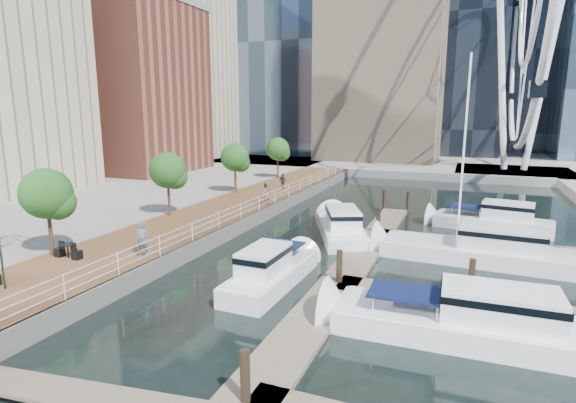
% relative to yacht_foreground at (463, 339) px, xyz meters
% --- Properties ---
extents(ground, '(520.00, 520.00, 0.00)m').
position_rel_yacht_foreground_xyz_m(ground, '(-8.77, -4.62, 0.00)').
color(ground, black).
rests_on(ground, ground).
extents(boardwalk, '(6.00, 60.00, 1.00)m').
position_rel_yacht_foreground_xyz_m(boardwalk, '(-17.77, 10.38, 0.50)').
color(boardwalk, brown).
rests_on(boardwalk, ground).
extents(seawall, '(0.25, 60.00, 1.00)m').
position_rel_yacht_foreground_xyz_m(seawall, '(-14.77, 10.38, 0.50)').
color(seawall, '#595954').
rests_on(seawall, ground).
extents(land_far, '(200.00, 114.00, 1.00)m').
position_rel_yacht_foreground_xyz_m(land_far, '(-8.77, 97.38, 0.50)').
color(land_far, gray).
rests_on(land_far, ground).
extents(pier, '(14.00, 12.00, 1.00)m').
position_rel_yacht_foreground_xyz_m(pier, '(5.23, 47.38, 0.50)').
color(pier, gray).
rests_on(pier, ground).
extents(railing, '(0.10, 60.00, 1.05)m').
position_rel_yacht_foreground_xyz_m(railing, '(-14.87, 10.38, 1.52)').
color(railing, white).
rests_on(railing, boardwalk).
extents(floating_docks, '(16.00, 34.00, 2.60)m').
position_rel_yacht_foreground_xyz_m(floating_docks, '(-0.80, 5.36, 0.49)').
color(floating_docks, '#6D6051').
rests_on(floating_docks, ground).
extents(midrise_condos, '(19.00, 67.00, 28.00)m').
position_rel_yacht_foreground_xyz_m(midrise_condos, '(-42.34, 22.20, 13.42)').
color(midrise_condos, '#BCAD8E').
rests_on(midrise_condos, ground).
extents(street_trees, '(2.60, 42.60, 4.60)m').
position_rel_yacht_foreground_xyz_m(street_trees, '(-20.17, 9.38, 4.29)').
color(street_trees, '#3F2B1C').
rests_on(street_trees, ground).
extents(yacht_foreground, '(10.64, 3.12, 2.15)m').
position_rel_yacht_foreground_xyz_m(yacht_foreground, '(0.00, 0.00, 0.00)').
color(yacht_foreground, white).
rests_on(yacht_foreground, ground).
extents(pedestrian_near, '(0.79, 0.68, 1.84)m').
position_rel_yacht_foreground_xyz_m(pedestrian_near, '(-15.63, 1.01, 1.92)').
color(pedestrian_near, slate).
rests_on(pedestrian_near, boardwalk).
extents(pedestrian_mid, '(1.14, 1.17, 1.89)m').
position_rel_yacht_foreground_xyz_m(pedestrian_mid, '(-15.27, 15.34, 1.95)').
color(pedestrian_mid, gray).
rests_on(pedestrian_mid, boardwalk).
extents(pedestrian_far, '(0.98, 0.58, 1.56)m').
position_rel_yacht_foreground_xyz_m(pedestrian_far, '(-16.82, 22.82, 1.78)').
color(pedestrian_far, '#343B41').
rests_on(pedestrian_far, boardwalk).
extents(moored_yachts, '(23.21, 35.85, 11.50)m').
position_rel_yacht_foreground_xyz_m(moored_yachts, '(0.75, 7.82, 0.00)').
color(moored_yachts, silver).
rests_on(moored_yachts, ground).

